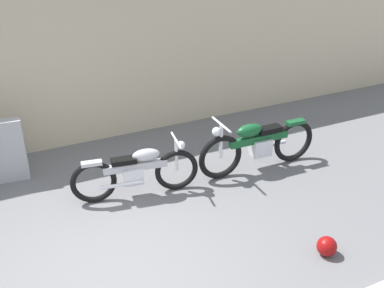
% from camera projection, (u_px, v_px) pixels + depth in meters
% --- Properties ---
extents(ground_plane, '(40.00, 40.00, 0.00)m').
position_uv_depth(ground_plane, '(112.00, 280.00, 5.53)').
color(ground_plane, slate).
extents(building_wall, '(18.00, 0.30, 2.94)m').
position_uv_depth(building_wall, '(39.00, 71.00, 8.04)').
color(building_wall, beige).
rests_on(building_wall, ground_plane).
extents(stone_marker, '(0.81, 0.28, 1.06)m').
position_uv_depth(stone_marker, '(0.00, 152.00, 7.34)').
color(stone_marker, '#9E9EA3').
rests_on(stone_marker, ground_plane).
extents(helmet, '(0.26, 0.26, 0.26)m').
position_uv_depth(helmet, '(327.00, 246.00, 5.90)').
color(helmet, maroon).
rests_on(helmet, ground_plane).
extents(motorcycle_silver, '(1.96, 0.58, 0.89)m').
position_uv_depth(motorcycle_silver, '(137.00, 171.00, 7.00)').
color(motorcycle_silver, black).
rests_on(motorcycle_silver, ground_plane).
extents(motorcycle_green, '(2.20, 0.62, 0.99)m').
position_uv_depth(motorcycle_green, '(257.00, 144.00, 7.70)').
color(motorcycle_green, black).
rests_on(motorcycle_green, ground_plane).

